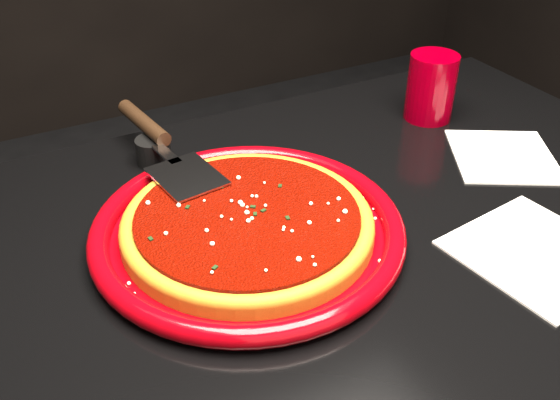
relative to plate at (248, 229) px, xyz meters
The scene contains 11 objects.
plate is the anchor object (origin of this frame).
pizza_crust 0.00m from the plate, ahead, with size 0.31×0.31×0.02m, color #945A15.
pizza_crust_rim 0.01m from the plate, ahead, with size 0.31×0.31×0.02m, color #945A15.
pizza_sauce 0.02m from the plate, ahead, with size 0.27×0.27×0.01m, color #670800.
parmesan_dusting 0.03m from the plate, 90.00° to the left, with size 0.26×0.26×0.01m, color #F7EBBE, non-canonical shape.
basil_flecks 0.02m from the plate, 135.00° to the left, with size 0.24×0.24×0.00m, color black, non-canonical shape.
pizza_server 0.20m from the plate, 100.88° to the left, with size 0.09×0.33×0.02m, color #B3B6BB, non-canonical shape.
cup 0.44m from the plate, 21.53° to the left, with size 0.08×0.08×0.11m, color #8F000E.
napkin_a 0.35m from the plate, 32.85° to the right, with size 0.17×0.17×0.00m, color silver.
napkin_b 0.42m from the plate, ahead, with size 0.15×0.16×0.00m, color silver.
ramekin 0.23m from the plate, 100.77° to the left, with size 0.05×0.05×0.04m, color black.
Camera 1 is at (-0.31, -0.49, 1.22)m, focal length 40.00 mm.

